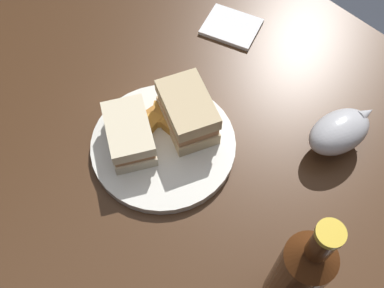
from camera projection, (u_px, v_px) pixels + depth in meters
name	position (u px, v px, depth m)	size (l,w,h in m)	color
ground_plane	(208.00, 269.00, 1.44)	(6.00, 6.00, 0.00)	#333842
dining_table	(213.00, 229.00, 1.12)	(1.24, 0.90, 0.73)	#422816
plate	(163.00, 145.00, 0.80)	(0.25, 0.25, 0.02)	silver
sandwich_half_left	(187.00, 113.00, 0.78)	(0.14, 0.11, 0.07)	#CCB284
sandwich_half_right	(129.00, 134.00, 0.77)	(0.13, 0.12, 0.06)	beige
potato_wedge_front	(148.00, 119.00, 0.81)	(0.04, 0.02, 0.02)	#AD702D
potato_wedge_middle	(160.00, 114.00, 0.82)	(0.04, 0.02, 0.02)	#B77F33
potato_wedge_back	(177.00, 119.00, 0.81)	(0.06, 0.02, 0.02)	#B77F33
potato_wedge_left_edge	(168.00, 108.00, 0.82)	(0.05, 0.02, 0.02)	#B77F33
potato_wedge_right_edge	(159.00, 121.00, 0.81)	(0.05, 0.02, 0.02)	gold
potato_wedge_stray	(149.00, 126.00, 0.80)	(0.05, 0.02, 0.02)	gold
gravy_boat	(340.00, 131.00, 0.78)	(0.10, 0.14, 0.07)	#B7B7BC
cider_bottle	(299.00, 273.00, 0.59)	(0.07, 0.07, 0.27)	#47230F
napkin	(231.00, 27.00, 0.95)	(0.11, 0.09, 0.01)	white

